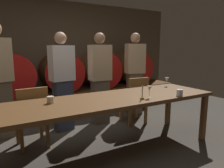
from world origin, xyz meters
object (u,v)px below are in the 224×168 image
wine_barrel_center (61,72)px  guest_center_left (62,82)px  candle_center (142,95)px  cup_left (50,100)px  wine_barrel_right (100,70)px  guest_far_right (135,73)px  guest_center_right (100,78)px  wine_glass_center (149,89)px  chair_left (32,115)px  dining_table (111,102)px  chair_right (135,98)px  wine_barrel_far_right (132,68)px  cup_right (180,93)px  wine_glass_right (167,80)px  wine_barrel_left (12,75)px

wine_barrel_center → guest_center_left: guest_center_left is taller
candle_center → cup_left: 1.13m
wine_barrel_right → guest_far_right: size_ratio=0.50×
guest_center_right → guest_far_right: 0.90m
guest_center_left → guest_center_right: guest_center_right is taller
guest_center_left → wine_glass_center: size_ratio=10.61×
guest_center_right → wine_glass_center: guest_center_right is taller
guest_center_left → wine_glass_center: (0.78, -1.31, 0.03)m
chair_left → guest_center_right: guest_center_right is taller
dining_table → guest_center_right: size_ratio=1.78×
guest_center_left → guest_far_right: bearing=176.5°
cup_left → chair_right: bearing=18.9°
wine_barrel_far_right → dining_table: (-1.88, -2.21, -0.18)m
wine_barrel_right → wine_glass_center: bearing=-100.9°
dining_table → cup_right: (0.87, -0.36, 0.11)m
dining_table → cup_left: cup_left is taller
candle_center → cup_left: (-1.06, 0.39, -0.01)m
guest_center_right → wine_glass_right: size_ratio=11.25×
dining_table → candle_center: candle_center is taller
wine_barrel_left → guest_center_left: 1.33m
chair_left → cup_right: chair_left is taller
wine_barrel_center → wine_barrel_far_right: same height
wine_glass_right → cup_left: (-2.00, -0.15, -0.06)m
wine_barrel_far_right → chair_left: 3.21m
guest_far_right → wine_barrel_center: bearing=-24.5°
dining_table → wine_barrel_far_right: bearing=49.7°
guest_center_right → candle_center: size_ratio=8.63×
wine_barrel_far_right → guest_far_right: (-0.63, -1.01, 0.00)m
wine_glass_right → cup_right: 0.74m
wine_glass_right → cup_right: size_ratio=1.67×
wine_barrel_left → candle_center: size_ratio=4.38×
wine_barrel_far_right → wine_glass_right: (-0.62, -1.94, -0.01)m
chair_right → guest_center_right: size_ratio=0.53×
wine_barrel_right → wine_barrel_far_right: (0.96, 0.00, 0.00)m
wine_barrel_left → dining_table: (1.03, -2.21, -0.18)m
wine_barrel_right → guest_center_right: guest_center_right is taller
guest_far_right → cup_left: 2.27m
chair_right → cup_right: (-0.03, -1.05, 0.31)m
dining_table → guest_far_right: bearing=44.0°
wine_barrel_far_right → wine_barrel_left: bearing=180.0°
wine_barrel_left → guest_far_right: (2.27, -1.01, 0.00)m
wine_barrel_right → guest_center_left: 1.69m
guest_far_right → wine_glass_center: bearing=74.6°
wine_barrel_center → chair_right: wine_barrel_center is taller
candle_center → wine_glass_right: candle_center is taller
wine_barrel_left → wine_barrel_right: size_ratio=1.00×
guest_far_right → guest_center_left: bearing=18.4°
wine_barrel_center → cup_left: 2.21m
wine_barrel_left → wine_glass_right: bearing=-40.4°
cup_left → cup_right: cup_right is taller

